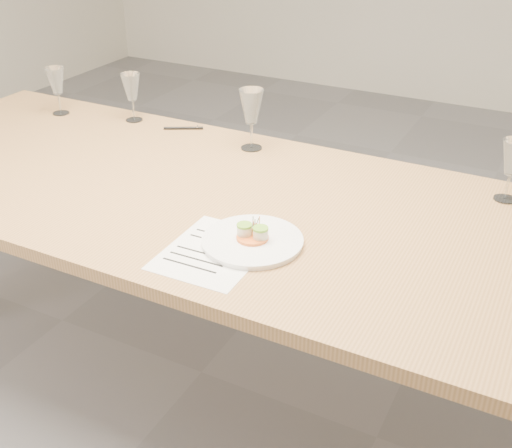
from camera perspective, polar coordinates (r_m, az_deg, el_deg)
The scene contains 8 objects.
ground at distance 2.42m, azimuth -4.87°, elevation -12.98°, with size 7.00×7.00×0.00m, color slate.
dining_table at distance 2.03m, azimuth -5.67°, elevation 1.49°, with size 2.40×1.00×0.75m.
dinner_plate at distance 1.68m, azimuth -0.30°, elevation -1.44°, with size 0.27×0.27×0.07m.
recipe_sheet at distance 1.66m, azimuth -3.73°, elevation -2.42°, with size 0.25×0.31×0.00m.
ballpoint_pen at distance 2.47m, azimuth -6.46°, elevation 8.47°, with size 0.14×0.08×0.01m.
wine_glass_0 at distance 2.70m, azimuth -17.33°, elevation 11.98°, with size 0.07×0.07×0.19m.
wine_glass_1 at distance 2.55m, azimuth -11.03°, elevation 11.78°, with size 0.07×0.07×0.19m.
wine_glass_2 at distance 2.23m, azimuth -0.42°, elevation 10.30°, with size 0.09×0.09×0.21m.
Camera 1 is at (1.00, -1.49, 1.62)m, focal length 45.00 mm.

